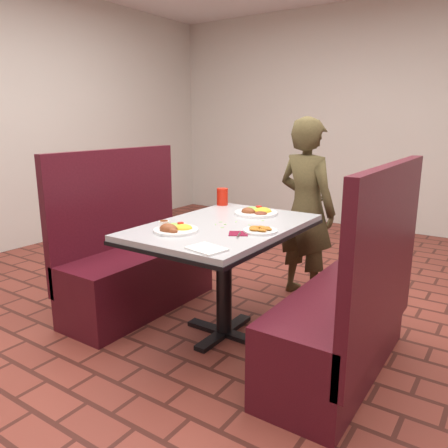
{
  "coord_description": "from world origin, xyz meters",
  "views": [
    {
      "loc": [
        1.47,
        -2.18,
        1.38
      ],
      "look_at": [
        0.0,
        0.0,
        0.75
      ],
      "focal_mm": 35.0,
      "sensor_mm": 36.0,
      "label": 1
    }
  ],
  "objects_px": {
    "booth_bench_right": "(346,318)",
    "red_tumbler": "(222,197)",
    "plantain_plate": "(260,230)",
    "dining_table": "(224,239)",
    "near_dinner_plate": "(175,227)",
    "diner_person": "(306,209)",
    "far_dinner_plate": "(257,210)",
    "booth_bench_left": "(135,265)"
  },
  "relations": [
    {
      "from": "booth_bench_right",
      "to": "red_tumbler",
      "type": "bearing_deg",
      "value": 156.22
    },
    {
      "from": "plantain_plate",
      "to": "red_tumbler",
      "type": "height_order",
      "value": "red_tumbler"
    },
    {
      "from": "dining_table",
      "to": "booth_bench_right",
      "type": "xyz_separation_m",
      "value": [
        0.8,
        0.0,
        -0.32
      ]
    },
    {
      "from": "near_dinner_plate",
      "to": "red_tumbler",
      "type": "distance_m",
      "value": 0.85
    },
    {
      "from": "dining_table",
      "to": "diner_person",
      "type": "bearing_deg",
      "value": 81.03
    },
    {
      "from": "red_tumbler",
      "to": "booth_bench_right",
      "type": "bearing_deg",
      "value": -23.78
    },
    {
      "from": "far_dinner_plate",
      "to": "red_tumbler",
      "type": "xyz_separation_m",
      "value": [
        -0.38,
        0.14,
        0.04
      ]
    },
    {
      "from": "plantain_plate",
      "to": "booth_bench_left",
      "type": "bearing_deg",
      "value": 177.53
    },
    {
      "from": "far_dinner_plate",
      "to": "diner_person",
      "type": "bearing_deg",
      "value": 77.31
    },
    {
      "from": "dining_table",
      "to": "diner_person",
      "type": "height_order",
      "value": "diner_person"
    },
    {
      "from": "dining_table",
      "to": "booth_bench_right",
      "type": "distance_m",
      "value": 0.86
    },
    {
      "from": "dining_table",
      "to": "plantain_plate",
      "type": "xyz_separation_m",
      "value": [
        0.28,
        -0.05,
        0.11
      ]
    },
    {
      "from": "near_dinner_plate",
      "to": "plantain_plate",
      "type": "bearing_deg",
      "value": 32.61
    },
    {
      "from": "booth_bench_right",
      "to": "diner_person",
      "type": "distance_m",
      "value": 1.19
    },
    {
      "from": "near_dinner_plate",
      "to": "far_dinner_plate",
      "type": "relative_size",
      "value": 0.89
    },
    {
      "from": "diner_person",
      "to": "near_dinner_plate",
      "type": "distance_m",
      "value": 1.27
    },
    {
      "from": "booth_bench_right",
      "to": "red_tumbler",
      "type": "distance_m",
      "value": 1.36
    },
    {
      "from": "booth_bench_right",
      "to": "booth_bench_left",
      "type": "bearing_deg",
      "value": 180.0
    },
    {
      "from": "booth_bench_left",
      "to": "red_tumbler",
      "type": "distance_m",
      "value": 0.83
    },
    {
      "from": "booth_bench_right",
      "to": "far_dinner_plate",
      "type": "xyz_separation_m",
      "value": [
        -0.78,
        0.37,
        0.45
      ]
    },
    {
      "from": "booth_bench_left",
      "to": "plantain_plate",
      "type": "distance_m",
      "value": 1.17
    },
    {
      "from": "diner_person",
      "to": "red_tumbler",
      "type": "xyz_separation_m",
      "value": [
        -0.51,
        -0.41,
        0.11
      ]
    },
    {
      "from": "booth_bench_left",
      "to": "red_tumbler",
      "type": "height_order",
      "value": "booth_bench_left"
    },
    {
      "from": "booth_bench_right",
      "to": "red_tumbler",
      "type": "relative_size",
      "value": 9.43
    },
    {
      "from": "dining_table",
      "to": "booth_bench_left",
      "type": "relative_size",
      "value": 1.01
    },
    {
      "from": "far_dinner_plate",
      "to": "plantain_plate",
      "type": "relative_size",
      "value": 1.49
    },
    {
      "from": "booth_bench_left",
      "to": "booth_bench_right",
      "type": "relative_size",
      "value": 1.0
    },
    {
      "from": "near_dinner_plate",
      "to": "plantain_plate",
      "type": "relative_size",
      "value": 1.32
    },
    {
      "from": "booth_bench_left",
      "to": "far_dinner_plate",
      "type": "xyz_separation_m",
      "value": [
        0.82,
        0.37,
        0.45
      ]
    },
    {
      "from": "plantain_plate",
      "to": "far_dinner_plate",
      "type": "bearing_deg",
      "value": 122.27
    },
    {
      "from": "booth_bench_right",
      "to": "diner_person",
      "type": "xyz_separation_m",
      "value": [
        -0.65,
        0.92,
        0.37
      ]
    },
    {
      "from": "dining_table",
      "to": "plantain_plate",
      "type": "relative_size",
      "value": 6.18
    },
    {
      "from": "near_dinner_plate",
      "to": "plantain_plate",
      "type": "xyz_separation_m",
      "value": [
        0.42,
        0.27,
        -0.02
      ]
    },
    {
      "from": "booth_bench_left",
      "to": "red_tumbler",
      "type": "xyz_separation_m",
      "value": [
        0.44,
        0.51,
        0.48
      ]
    },
    {
      "from": "booth_bench_left",
      "to": "diner_person",
      "type": "height_order",
      "value": "diner_person"
    },
    {
      "from": "booth_bench_left",
      "to": "red_tumbler",
      "type": "bearing_deg",
      "value": 49.34
    },
    {
      "from": "booth_bench_left",
      "to": "far_dinner_plate",
      "type": "relative_size",
      "value": 4.1
    },
    {
      "from": "dining_table",
      "to": "red_tumbler",
      "type": "bearing_deg",
      "value": 125.2
    },
    {
      "from": "diner_person",
      "to": "far_dinner_plate",
      "type": "bearing_deg",
      "value": 93.22
    },
    {
      "from": "dining_table",
      "to": "booth_bench_left",
      "type": "distance_m",
      "value": 0.86
    },
    {
      "from": "plantain_plate",
      "to": "diner_person",
      "type": "bearing_deg",
      "value": 98.04
    },
    {
      "from": "booth_bench_right",
      "to": "diner_person",
      "type": "relative_size",
      "value": 0.85
    }
  ]
}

